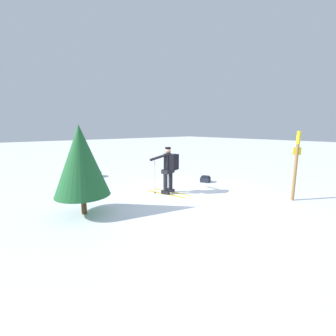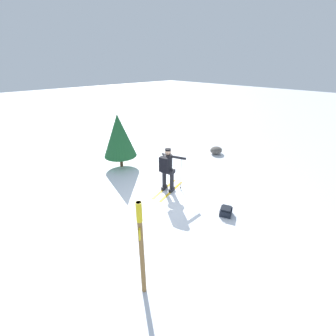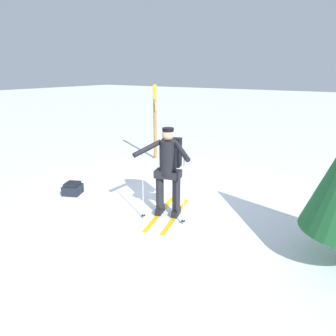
% 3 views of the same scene
% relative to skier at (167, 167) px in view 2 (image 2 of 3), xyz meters
% --- Properties ---
extents(ground_plane, '(80.00, 80.00, 0.00)m').
position_rel_skier_xyz_m(ground_plane, '(-0.73, -0.52, -0.96)').
color(ground_plane, white).
extents(skier, '(1.70, 1.04, 1.67)m').
position_rel_skier_xyz_m(skier, '(0.00, 0.00, 0.00)').
color(skier, gold).
rests_on(skier, ground_plane).
extents(dropped_backpack, '(0.49, 0.48, 0.27)m').
position_rel_skier_xyz_m(dropped_backpack, '(0.31, -2.35, -0.84)').
color(dropped_backpack, black).
rests_on(dropped_backpack, ground_plane).
extents(trail_marker, '(0.19, 0.19, 2.24)m').
position_rel_skier_xyz_m(trail_marker, '(-3.20, -2.60, 0.35)').
color(trail_marker, olive).
rests_on(trail_marker, ground_plane).
extents(rock_boulder, '(0.68, 0.58, 0.37)m').
position_rel_skier_xyz_m(rock_boulder, '(4.46, 0.93, -0.78)').
color(rock_boulder, '#5B5651').
rests_on(rock_boulder, ground_plane).
extents(pine_tree, '(1.46, 1.46, 2.43)m').
position_rel_skier_xyz_m(pine_tree, '(-0.01, 3.06, 0.51)').
color(pine_tree, '#4C331E').
rests_on(pine_tree, ground_plane).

